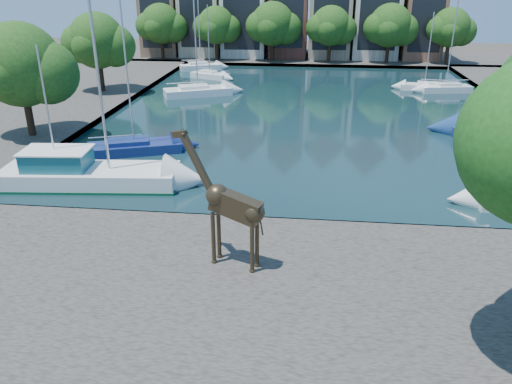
{
  "coord_description": "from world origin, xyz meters",
  "views": [
    {
      "loc": [
        -0.24,
        -22.15,
        11.41
      ],
      "look_at": [
        -2.48,
        -2.0,
        2.67
      ],
      "focal_mm": 35.0,
      "sensor_mm": 36.0,
      "label": 1
    }
  ],
  "objects": [
    {
      "name": "townhouse_west_inner",
      "position": [
        -10.5,
        55.99,
        7.35
      ],
      "size": [
        6.43,
        9.18,
        15.15
      ],
      "color": "silver",
      "rests_on": "far_quay"
    },
    {
      "name": "far_tree_far_west",
      "position": [
        -21.9,
        50.49,
        5.18
      ],
      "size": [
        7.28,
        5.6,
        7.68
      ],
      "color": "#332114",
      "rests_on": "far_quay"
    },
    {
      "name": "left_quay",
      "position": [
        -25.0,
        24.0,
        0.25
      ],
      "size": [
        14.0,
        52.0,
        0.5
      ],
      "primitive_type": "cube",
      "color": "#4E4B44",
      "rests_on": "ground"
    },
    {
      "name": "sailboat_right_b",
      "position": [
        15.0,
        17.11,
        0.66
      ],
      "size": [
        8.64,
        3.99,
        11.24
      ],
      "color": "navy",
      "rests_on": "water_basin"
    },
    {
      "name": "sailboat_right_d",
      "position": [
        12.0,
        34.04,
        0.57
      ],
      "size": [
        5.15,
        2.56,
        8.08
      ],
      "color": "silver",
      "rests_on": "water_basin"
    },
    {
      "name": "sailboat_left_e",
      "position": [
        -15.0,
        44.0,
        0.68
      ],
      "size": [
        5.67,
        3.89,
        10.75
      ],
      "color": "white",
      "rests_on": "water_basin"
    },
    {
      "name": "side_tree_left_near",
      "position": [
        -20.89,
        11.99,
        5.49
      ],
      "size": [
        7.8,
        6.0,
        8.2
      ],
      "color": "#332114",
      "rests_on": "left_quay"
    },
    {
      "name": "ground",
      "position": [
        0.0,
        0.0,
        0.0
      ],
      "size": [
        160.0,
        160.0,
        0.0
      ],
      "primitive_type": "plane",
      "color": "#38332B",
      "rests_on": "ground"
    },
    {
      "name": "giraffe_statue",
      "position": [
        -3.28,
        -4.51,
        3.19
      ],
      "size": [
        3.76,
        1.54,
        5.48
      ],
      "color": "#372C1B",
      "rests_on": "near_quay"
    },
    {
      "name": "far_tree_east",
      "position": [
        10.11,
        50.49,
        5.24
      ],
      "size": [
        7.54,
        5.8,
        7.84
      ],
      "color": "#332114",
      "rests_on": "far_quay"
    },
    {
      "name": "motorsailer",
      "position": [
        -13.35,
        3.95,
        0.92
      ],
      "size": [
        10.49,
        3.91,
        10.98
      ],
      "color": "silver",
      "rests_on": "water_basin"
    },
    {
      "name": "sailboat_left_a",
      "position": [
        -15.0,
        4.0,
        0.56
      ],
      "size": [
        4.75,
        2.37,
        8.03
      ],
      "color": "white",
      "rests_on": "water_basin"
    },
    {
      "name": "townhouse_east_end",
      "position": [
        15.0,
        55.99,
        7.11
      ],
      "size": [
        5.44,
        9.18,
        14.43
      ],
      "color": "#8A5942",
      "rests_on": "far_quay"
    },
    {
      "name": "water_basin",
      "position": [
        0.0,
        24.0,
        0.04
      ],
      "size": [
        38.0,
        50.0,
        0.08
      ],
      "primitive_type": "cube",
      "color": "black",
      "rests_on": "ground"
    },
    {
      "name": "sailboat_left_b",
      "position": [
        -12.41,
        10.07,
        0.61
      ],
      "size": [
        6.77,
        4.33,
        10.37
      ],
      "color": "navy",
      "rests_on": "water_basin"
    },
    {
      "name": "townhouse_east_inner",
      "position": [
        2.0,
        55.99,
        7.73
      ],
      "size": [
        5.94,
        9.18,
        15.79
      ],
      "color": "tan",
      "rests_on": "far_quay"
    },
    {
      "name": "sailboat_right_c",
      "position": [
        14.06,
        33.34,
        0.62
      ],
      "size": [
        5.57,
        2.8,
        10.1
      ],
      "color": "silver",
      "rests_on": "water_basin"
    },
    {
      "name": "side_tree_left_far",
      "position": [
        -21.9,
        27.99,
        5.38
      ],
      "size": [
        7.28,
        5.6,
        7.88
      ],
      "color": "#332114",
      "rests_on": "left_quay"
    },
    {
      "name": "townhouse_east_mid",
      "position": [
        8.5,
        55.99,
        8.1
      ],
      "size": [
        6.43,
        9.18,
        16.65
      ],
      "color": "beige",
      "rests_on": "far_quay"
    },
    {
      "name": "far_tree_far_east",
      "position": [
        18.09,
        50.49,
        5.08
      ],
      "size": [
        6.76,
        5.2,
        7.36
      ],
      "color": "#332114",
      "rests_on": "far_quay"
    },
    {
      "name": "far_quay",
      "position": [
        0.0,
        56.0,
        0.25
      ],
      "size": [
        60.0,
        16.0,
        0.5
      ],
      "primitive_type": "cube",
      "color": "#4E4B44",
      "rests_on": "ground"
    },
    {
      "name": "townhouse_west_end",
      "position": [
        -23.0,
        55.99,
        7.36
      ],
      "size": [
        5.44,
        9.18,
        14.93
      ],
      "color": "#856248",
      "rests_on": "far_quay"
    },
    {
      "name": "sailboat_left_c",
      "position": [
        -12.0,
        28.71,
        0.68
      ],
      "size": [
        7.26,
        5.08,
        12.48
      ],
      "color": "white",
      "rests_on": "water_basin"
    },
    {
      "name": "sailboat_left_d",
      "position": [
        -12.64,
        38.3,
        0.6
      ],
      "size": [
        4.99,
        3.42,
        8.47
      ],
      "color": "white",
      "rests_on": "water_basin"
    },
    {
      "name": "near_quay",
      "position": [
        0.0,
        -7.0,
        0.25
      ],
      "size": [
        50.0,
        14.0,
        0.5
      ],
      "primitive_type": "cube",
      "color": "#4E4B44",
      "rests_on": "ground"
    },
    {
      "name": "townhouse_center",
      "position": [
        -4.0,
        55.99,
        8.36
      ],
      "size": [
        5.44,
        9.18,
        16.93
      ],
      "color": "brown",
      "rests_on": "far_quay"
    },
    {
      "name": "far_tree_west",
      "position": [
        -13.91,
        50.49,
        5.08
      ],
      "size": [
        6.76,
        5.2,
        7.36
      ],
      "color": "#332114",
      "rests_on": "far_quay"
    },
    {
      "name": "far_tree_mid_east",
      "position": [
        2.1,
        50.49,
        5.13
      ],
      "size": [
        7.02,
        5.4,
        7.52
      ],
      "color": "#332114",
      "rests_on": "far_quay"
    },
    {
      "name": "far_tree_mid_west",
      "position": [
        -5.89,
        50.49,
        5.29
      ],
      "size": [
        7.8,
        6.0,
        8.0
      ],
      "color": "#332114",
      "rests_on": "far_quay"
    },
    {
      "name": "townhouse_west_mid",
      "position": [
        -17.0,
        55.99,
        8.23
      ],
      "size": [
        5.94,
        9.18,
        16.79
      ],
      "color": "beige",
      "rests_on": "far_quay"
    }
  ]
}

